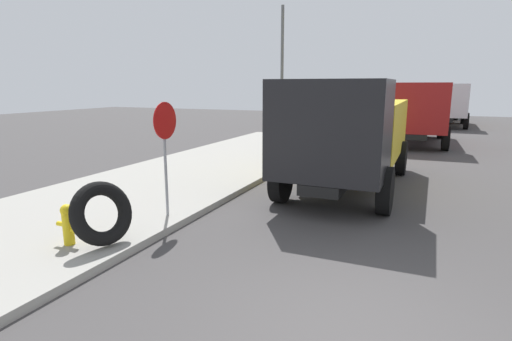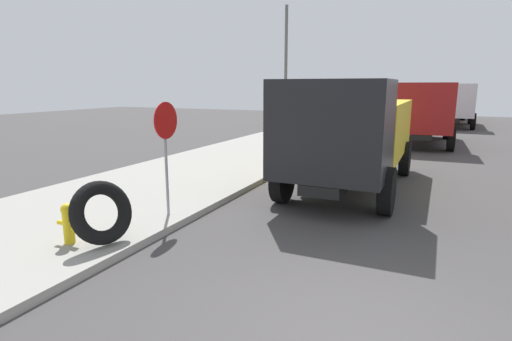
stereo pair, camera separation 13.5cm
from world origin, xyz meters
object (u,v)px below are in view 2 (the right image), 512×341
Objects in this scene: fire_hydrant at (68,222)px; dump_truck_orange at (454,104)px; dump_truck_yellow at (352,132)px; stop_sign at (166,137)px; street_light_pole at (286,82)px; loose_tire at (102,213)px; dump_truck_gray at (446,100)px; dump_truck_red at (423,111)px.

dump_truck_orange is at bearing -13.29° from fire_hydrant.
dump_truck_yellow is 21.49m from dump_truck_orange.
stop_sign is 8.64m from street_light_pole.
loose_tire is at bearing -68.09° from fire_hydrant.
stop_sign is at bearing 166.97° from dump_truck_orange.
dump_truck_gray is at bearing -9.22° from stop_sign.
dump_truck_orange is at bearing -12.29° from loose_tire.
dump_truck_yellow is 10.73m from dump_truck_red.
dump_truck_gray is (19.06, -1.19, 0.00)m from dump_truck_red.
dump_truck_yellow is at bearing -33.36° from stop_sign.
stop_sign is 0.34× the size of dump_truck_yellow.
dump_truck_yellow is 0.99× the size of dump_truck_red.
fire_hydrant is at bearing 170.36° from dump_truck_gray.
street_light_pole reaches higher than dump_truck_red.
fire_hydrant is 0.10× the size of dump_truck_orange.
dump_truck_red is 8.32m from street_light_pole.
dump_truck_gray is (34.18, -5.55, -0.20)m from stop_sign.
street_light_pole is at bearing 166.66° from dump_truck_gray.
fire_hydrant is at bearing 111.91° from loose_tire.
dump_truck_red reaches higher than stop_sign.
dump_truck_yellow is at bearing 172.46° from dump_truck_red.
stop_sign is 34.63m from dump_truck_gray.
dump_truck_gray is at bearing 2.81° from dump_truck_orange.
street_light_pole is (10.37, 0.48, 2.29)m from loose_tire.
dump_truck_orange is 8.43m from dump_truck_gray.
dump_truck_gray is at bearing -3.57° from dump_truck_red.
dump_truck_yellow is at bearing -139.33° from street_light_pole.
dump_truck_red reaches higher than loose_tire.
dump_truck_red is (15.12, -4.36, -0.20)m from stop_sign.
stop_sign is at bearing -176.43° from street_light_pole.
dump_truck_gray is (36.01, -5.60, 0.89)m from loose_tire.
stop_sign is 15.74m from dump_truck_red.
dump_truck_gray is (36.24, -6.16, 1.07)m from fire_hydrant.
fire_hydrant is 0.10× the size of dump_truck_red.
dump_truck_gray is (29.70, -2.60, 0.00)m from dump_truck_yellow.
loose_tire is 10.63m from street_light_pole.
dump_truck_red is at bearing -16.08° from stop_sign.
dump_truck_gray is 1.24× the size of street_light_pole.
street_light_pole is at bearing 143.39° from dump_truck_red.
dump_truck_yellow is 1.22× the size of street_light_pole.
stop_sign is at bearing -1.56° from loose_tire.
dump_truck_orange reaches higher than loose_tire.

